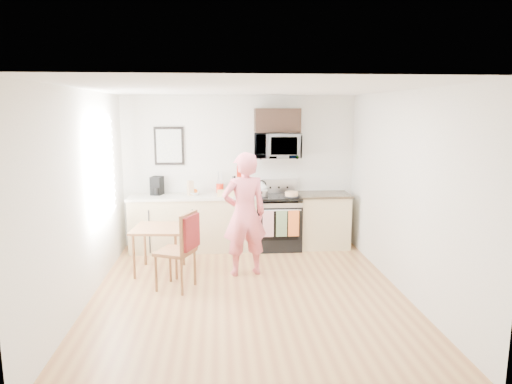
{
  "coord_description": "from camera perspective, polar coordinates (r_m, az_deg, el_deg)",
  "views": [
    {
      "loc": [
        -0.36,
        -5.58,
        2.35
      ],
      "look_at": [
        0.18,
        1.0,
        1.16
      ],
      "focal_mm": 32.0,
      "sensor_mm": 36.0,
      "label": 1
    }
  ],
  "objects": [
    {
      "name": "range",
      "position": [
        7.85,
        2.7,
        -3.91
      ],
      "size": [
        0.76,
        0.7,
        1.16
      ],
      "color": "black",
      "rests_on": "floor"
    },
    {
      "name": "wall_trivet",
      "position": [
        7.94,
        -1.69,
        2.6
      ],
      "size": [
        0.2,
        0.02,
        0.2
      ],
      "primitive_type": "cube",
      "color": "red",
      "rests_on": "back_wall"
    },
    {
      "name": "cabinet_right",
      "position": [
        8.02,
        8.37,
        -3.62
      ],
      "size": [
        0.84,
        0.6,
        0.9
      ],
      "primitive_type": "cube",
      "color": "tan",
      "rests_on": "floor"
    },
    {
      "name": "countertop_right",
      "position": [
        7.92,
        8.46,
        -0.32
      ],
      "size": [
        0.88,
        0.64,
        0.04
      ],
      "primitive_type": "cube",
      "color": "black",
      "rests_on": "cabinet_right"
    },
    {
      "name": "left_wall",
      "position": [
        5.91,
        -20.73,
        -0.69
      ],
      "size": [
        0.04,
        4.6,
        2.6
      ],
      "primitive_type": "cube",
      "color": "silver",
      "rests_on": "floor"
    },
    {
      "name": "wall_art",
      "position": [
        7.92,
        -10.82,
        5.68
      ],
      "size": [
        0.5,
        0.04,
        0.65
      ],
      "color": "black",
      "rests_on": "back_wall"
    },
    {
      "name": "fruit_bowl",
      "position": [
        7.76,
        -7.75,
        -0.08
      ],
      "size": [
        0.21,
        0.21,
        0.1
      ],
      "color": "white",
      "rests_on": "countertop_left"
    },
    {
      "name": "utensil_crock",
      "position": [
        7.9,
        -4.54,
        0.99
      ],
      "size": [
        0.13,
        0.13,
        0.38
      ],
      "color": "red",
      "rests_on": "countertop_left"
    },
    {
      "name": "ceiling",
      "position": [
        5.6,
        -1.03,
        12.77
      ],
      "size": [
        4.0,
        4.6,
        0.04
      ],
      "primitive_type": "cube",
      "color": "white",
      "rests_on": "back_wall"
    },
    {
      "name": "dining_table",
      "position": [
        6.8,
        -12.03,
        -4.96
      ],
      "size": [
        0.72,
        0.72,
        0.68
      ],
      "rotation": [
        0.0,
        0.0,
        -0.1
      ],
      "color": "brown",
      "rests_on": "floor"
    },
    {
      "name": "milk_carton",
      "position": [
        7.71,
        -8.19,
        0.49
      ],
      "size": [
        0.12,
        0.12,
        0.25
      ],
      "primitive_type": "cube",
      "rotation": [
        0.0,
        0.0,
        0.39
      ],
      "color": "tan",
      "rests_on": "countertop_left"
    },
    {
      "name": "cake",
      "position": [
        7.62,
        4.47,
        -0.29
      ],
      "size": [
        0.26,
        0.26,
        0.09
      ],
      "color": "black",
      "rests_on": "range"
    },
    {
      "name": "countertop_left",
      "position": [
        7.73,
        -7.87,
        -0.56
      ],
      "size": [
        2.14,
        0.64,
        0.04
      ],
      "primitive_type": "cube",
      "color": "beige",
      "rests_on": "cabinet_left"
    },
    {
      "name": "person",
      "position": [
        6.49,
        -1.45,
        -2.8
      ],
      "size": [
        0.72,
        0.55,
        1.78
      ],
      "primitive_type": "imported",
      "rotation": [
        0.0,
        0.0,
        3.35
      ],
      "color": "#BA333F",
      "rests_on": "floor"
    },
    {
      "name": "bread_bag",
      "position": [
        7.58,
        -3.79,
        -0.15
      ],
      "size": [
        0.28,
        0.15,
        0.1
      ],
      "primitive_type": "cube",
      "rotation": [
        0.0,
        0.0,
        -0.06
      ],
      "color": "tan",
      "rests_on": "countertop_left"
    },
    {
      "name": "microwave",
      "position": [
        7.75,
        2.68,
        5.82
      ],
      "size": [
        0.76,
        0.51,
        0.42
      ],
      "primitive_type": "imported",
      "color": "#B9B9BE",
      "rests_on": "back_wall"
    },
    {
      "name": "window",
      "position": [
        6.63,
        -18.68,
        2.74
      ],
      "size": [
        0.06,
        1.4,
        1.5
      ],
      "color": "white",
      "rests_on": "left_wall"
    },
    {
      "name": "kettle",
      "position": [
        7.81,
        0.68,
        0.47
      ],
      "size": [
        0.2,
        0.2,
        0.25
      ],
      "color": "white",
      "rests_on": "range"
    },
    {
      "name": "front_wall",
      "position": [
        3.46,
        1.49,
        -7.42
      ],
      "size": [
        4.0,
        0.04,
        2.6
      ],
      "primitive_type": "cube",
      "color": "silver",
      "rests_on": "floor"
    },
    {
      "name": "right_wall",
      "position": [
        6.15,
        17.96,
        -0.12
      ],
      "size": [
        0.04,
        4.6,
        2.6
      ],
      "primitive_type": "cube",
      "color": "silver",
      "rests_on": "floor"
    },
    {
      "name": "knife_block",
      "position": [
        7.86,
        -2.78,
        0.61
      ],
      "size": [
        0.11,
        0.14,
        0.2
      ],
      "primitive_type": "cube",
      "rotation": [
        0.0,
        0.0,
        0.16
      ],
      "color": "brown",
      "rests_on": "countertop_left"
    },
    {
      "name": "floor",
      "position": [
        6.06,
        -0.95,
        -12.59
      ],
      "size": [
        4.6,
        4.6,
        0.0
      ],
      "primitive_type": "plane",
      "color": "#99623B",
      "rests_on": "ground"
    },
    {
      "name": "coffee_maker",
      "position": [
        7.87,
        -12.27,
        0.71
      ],
      "size": [
        0.22,
        0.28,
        0.31
      ],
      "rotation": [
        0.0,
        0.0,
        -0.27
      ],
      "color": "black",
      "rests_on": "countertop_left"
    },
    {
      "name": "pot",
      "position": [
        7.63,
        0.72,
        -0.14
      ],
      "size": [
        0.21,
        0.36,
        0.11
      ],
      "rotation": [
        0.0,
        0.0,
        -0.08
      ],
      "color": "#B9B9BE",
      "rests_on": "range"
    },
    {
      "name": "chair",
      "position": [
        6.04,
        -8.87,
        -6.0
      ],
      "size": [
        0.62,
        0.58,
        1.05
      ],
      "rotation": [
        0.0,
        0.0,
        -0.41
      ],
      "color": "brown",
      "rests_on": "floor"
    },
    {
      "name": "cabinet_left",
      "position": [
        7.83,
        -7.79,
        -3.95
      ],
      "size": [
        2.1,
        0.6,
        0.9
      ],
      "primitive_type": "cube",
      "color": "tan",
      "rests_on": "floor"
    },
    {
      "name": "back_wall",
      "position": [
        7.96,
        -2.06,
        2.61
      ],
      "size": [
        4.0,
        0.04,
        2.6
      ],
      "primitive_type": "cube",
      "color": "silver",
      "rests_on": "floor"
    },
    {
      "name": "upper_cabinet",
      "position": [
        7.77,
        2.66,
        8.94
      ],
      "size": [
        0.76,
        0.35,
        0.4
      ],
      "primitive_type": "cube",
      "color": "black",
      "rests_on": "back_wall"
    }
  ]
}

